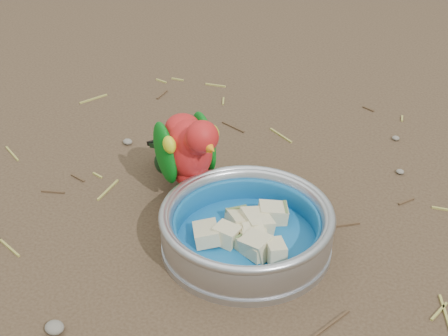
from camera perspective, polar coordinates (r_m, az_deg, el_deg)
The scene contains 6 objects.
ground at distance 1.00m, azimuth -0.86°, elevation -3.61°, with size 60.00×60.00×0.00m, color #453323.
food_bowl at distance 0.93m, azimuth 1.86°, elevation -6.28°, with size 0.23×0.23×0.02m, color #B2B2BA.
bowl_wall at distance 0.91m, azimuth 1.90°, elevation -4.82°, with size 0.23×0.23×0.04m, color #B2B2BA, non-canonical shape.
fruit_wedges at distance 0.92m, azimuth 1.89°, elevation -5.16°, with size 0.14×0.14×0.03m, color beige, non-canonical shape.
lory_parrot at distance 0.99m, azimuth -2.95°, elevation 0.97°, with size 0.09×0.18×0.14m, color red, non-canonical shape.
ground_debris at distance 1.02m, azimuth 2.49°, elevation -2.83°, with size 0.90×0.80×0.01m, color #9A9142, non-canonical shape.
Camera 1 is at (0.44, -0.68, 0.60)m, focal length 55.00 mm.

